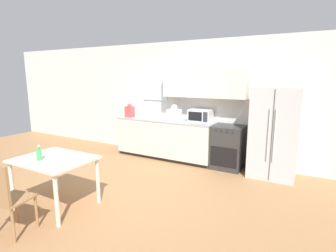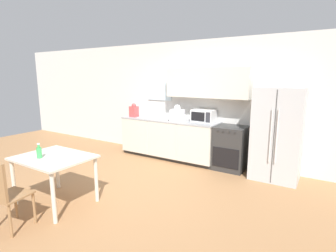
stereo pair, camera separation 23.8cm
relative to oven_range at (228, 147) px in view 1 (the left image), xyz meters
name	(u,v)px [view 1 (the left image)]	position (x,y,z in m)	size (l,w,h in m)	color
ground_plane	(132,188)	(-1.13, -1.84, -0.45)	(12.00, 12.00, 0.00)	#9E7047
wall_back	(189,98)	(-1.06, 0.30, 0.97)	(12.00, 0.38, 2.70)	silver
kitchen_counter	(166,138)	(-1.49, -0.02, 0.02)	(2.37, 0.67, 0.93)	#333333
oven_range	(228,147)	(0.00, 0.00, 0.00)	(0.62, 0.63, 0.90)	#2D2D2D
refrigerator	(274,133)	(0.89, -0.04, 0.41)	(0.85, 0.74, 1.72)	silver
kitchen_sink	(149,117)	(-1.97, -0.01, 0.49)	(0.60, 0.40, 0.23)	#B7BABC
microwave	(201,115)	(-0.67, 0.10, 0.61)	(0.49, 0.36, 0.27)	silver
coffee_mug	(163,118)	(-1.45, -0.21, 0.53)	(0.13, 0.09, 0.10)	white
grocery_bag_0	(174,114)	(-1.21, -0.13, 0.63)	(0.27, 0.23, 0.37)	white
grocery_bag_1	(130,111)	(-2.42, -0.17, 0.62)	(0.21, 0.19, 0.33)	#D14C4C
dining_table	(54,165)	(-1.74, -2.87, 0.18)	(1.08, 0.85, 0.74)	beige
dining_chair_near	(5,195)	(-1.60, -3.68, 0.09)	(0.46, 0.46, 0.93)	#997047
drink_bottle	(39,154)	(-1.85, -3.02, 0.38)	(0.07, 0.07, 0.22)	#3FB259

